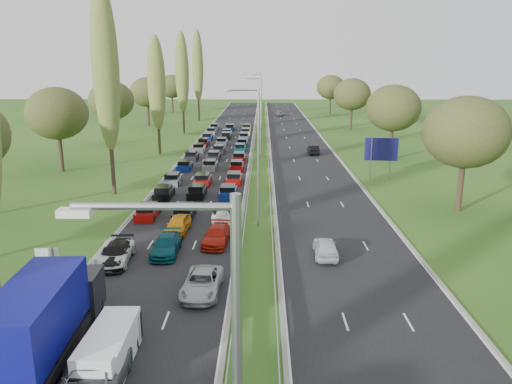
{
  "coord_description": "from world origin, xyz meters",
  "views": [
    {
      "loc": [
        4.9,
        0.92,
        13.84
      ],
      "look_at": [
        4.21,
        49.2,
        1.5
      ],
      "focal_mm": 35.0,
      "sensor_mm": 36.0,
      "label": 1
    }
  ],
  "objects": [
    {
      "name": "direction_sign",
      "position": [
        19.4,
        61.53,
        3.57
      ],
      "size": [
        3.98,
        0.64,
        5.2
      ],
      "color": "gray",
      "rests_on": "ground"
    },
    {
      "name": "near_car_6",
      "position": [
        -2.35,
        19.31,
        0.78
      ],
      "size": [
        2.82,
        5.63,
        1.53
      ],
      "primitive_type": "imported",
      "rotation": [
        0.0,
        0.0,
        0.05
      ],
      "color": "slate",
      "rests_on": "near_carriageway"
    },
    {
      "name": "near_carriageway",
      "position": [
        -2.25,
        82.5,
        0.0
      ],
      "size": [
        10.5,
        215.0,
        0.04
      ],
      "primitive_type": "cube",
      "color": "black",
      "rests_on": "ground"
    },
    {
      "name": "near_car_2",
      "position": [
        -5.77,
        34.3,
        0.7
      ],
      "size": [
        2.53,
        5.04,
        1.37
      ],
      "primitive_type": "imported",
      "rotation": [
        0.0,
        0.0,
        0.05
      ],
      "color": "white",
      "rests_on": "near_carriageway"
    },
    {
      "name": "central_reservation",
      "position": [
        4.5,
        82.5,
        0.55
      ],
      "size": [
        2.36,
        215.0,
        0.32
      ],
      "color": "gray",
      "rests_on": "ground"
    },
    {
      "name": "lamp_columns",
      "position": [
        4.5,
        78.0,
        6.0
      ],
      "size": [
        0.18,
        140.18,
        12.0
      ],
      "color": "gray",
      "rests_on": "ground"
    },
    {
      "name": "near_car_10",
      "position": [
        1.13,
        29.46,
        0.7
      ],
      "size": [
        2.46,
        4.98,
        1.36
      ],
      "primitive_type": "imported",
      "rotation": [
        0.0,
        0.0,
        -0.04
      ],
      "color": "#A7ACB1",
      "rests_on": "near_carriageway"
    },
    {
      "name": "woodland_right",
      "position": [
        24.0,
        66.67,
        7.68
      ],
      "size": [
        8.0,
        153.0,
        11.1
      ],
      "color": "#2D2116",
      "rests_on": "ground"
    },
    {
      "name": "white_van_front",
      "position": [
        -2.26,
        21.65,
        0.97
      ],
      "size": [
        1.83,
        4.67,
        1.88
      ],
      "rotation": [
        0.0,
        0.0,
        -0.02
      ],
      "color": "white",
      "rests_on": "near_carriageway"
    },
    {
      "name": "poplar_row",
      "position": [
        -11.5,
        68.17,
        12.39
      ],
      "size": [
        2.8,
        127.8,
        22.44
      ],
      "color": "#2D2116",
      "rests_on": "ground"
    },
    {
      "name": "far_car_0",
      "position": [
        9.58,
        35.77,
        0.74
      ],
      "size": [
        1.81,
        4.26,
        1.44
      ],
      "primitive_type": "imported",
      "rotation": [
        0.0,
        0.0,
        3.11
      ],
      "color": "silver",
      "rests_on": "far_carriageway"
    },
    {
      "name": "near_car_8",
      "position": [
        -2.28,
        40.99,
        0.75
      ],
      "size": [
        1.97,
        4.36,
        1.45
      ],
      "primitive_type": "imported",
      "rotation": [
        0.0,
        0.0,
        -0.06
      ],
      "color": "#C1790C",
      "rests_on": "near_carriageway"
    },
    {
      "name": "near_car_7",
      "position": [
        -2.36,
        36.08,
        0.7
      ],
      "size": [
        1.97,
        4.74,
        1.37
      ],
      "primitive_type": "imported",
      "rotation": [
        0.0,
        0.0,
        0.01
      ],
      "color": "#053F4B",
      "rests_on": "near_carriageway"
    },
    {
      "name": "white_van_rear",
      "position": [
        -2.2,
        21.97,
        0.96
      ],
      "size": [
        1.82,
        4.64,
        1.86
      ],
      "rotation": [
        0.0,
        0.0,
        0.02
      ],
      "color": "white",
      "rests_on": "near_carriageway"
    },
    {
      "name": "ground",
      "position": [
        4.5,
        80.0,
        0.0
      ],
      "size": [
        260.0,
        260.0,
        0.0
      ],
      "primitive_type": "plane",
      "color": "#224C17",
      "rests_on": "ground"
    },
    {
      "name": "near_car_12",
      "position": [
        1.32,
        43.75,
        0.69
      ],
      "size": [
        1.7,
        4.0,
        1.35
      ],
      "primitive_type": "imported",
      "rotation": [
        0.0,
        0.0,
        0.03
      ],
      "color": "silver",
      "rests_on": "near_carriageway"
    },
    {
      "name": "woodland_left",
      "position": [
        -22.0,
        62.63,
        7.68
      ],
      "size": [
        8.0,
        166.0,
        11.1
      ],
      "color": "#2D2116",
      "rests_on": "ground"
    },
    {
      "name": "far_carriageway",
      "position": [
        11.25,
        82.5,
        0.0
      ],
      "size": [
        10.5,
        215.0,
        0.04
      ],
      "primitive_type": "cube",
      "color": "black",
      "rests_on": "ground"
    },
    {
      "name": "traffic_queue_fill",
      "position": [
        -2.24,
        77.41,
        0.44
      ],
      "size": [
        9.03,
        69.47,
        0.8
      ],
      "color": "#A50C0A",
      "rests_on": "ground"
    },
    {
      "name": "far_car_2",
      "position": [
        9.59,
        141.47,
        0.67
      ],
      "size": [
        2.4,
        4.78,
        1.3
      ],
      "primitive_type": "imported",
      "rotation": [
        0.0,
        0.0,
        3.2
      ],
      "color": "slate",
      "rests_on": "far_carriageway"
    },
    {
      "name": "near_car_11",
      "position": [
        1.24,
        38.32,
        0.7
      ],
      "size": [
        2.26,
        4.8,
        1.35
      ],
      "primitive_type": "imported",
      "rotation": [
        0.0,
        0.0,
        -0.08
      ],
      "color": "#A6160A",
      "rests_on": "near_carriageway"
    },
    {
      "name": "blue_lorry",
      "position": [
        -5.54,
        22.5,
        2.11
      ],
      "size": [
        2.7,
        9.72,
        4.1
      ],
      "rotation": [
        0.0,
        0.0,
        0.05
      ],
      "color": "black",
      "rests_on": "near_carriageway"
    },
    {
      "name": "info_sign",
      "position": [
        -9.4,
        31.66,
        1.37
      ],
      "size": [
        1.5,
        0.21,
        2.1
      ],
      "color": "gray",
      "rests_on": "ground"
    },
    {
      "name": "far_car_1",
      "position": [
        12.93,
        79.75,
        0.73
      ],
      "size": [
        1.67,
        4.39,
        1.43
      ],
      "primitive_type": "imported",
      "rotation": [
        0.0,
        0.0,
        3.18
      ],
      "color": "black",
      "rests_on": "far_carriageway"
    },
    {
      "name": "near_car_3",
      "position": [
        -5.62,
        34.22,
        0.72
      ],
      "size": [
        2.17,
        4.9,
        1.4
      ],
      "primitive_type": "imported",
      "rotation": [
        0.0,
        0.0,
        0.04
      ],
      "color": "black",
      "rests_on": "near_carriageway"
    }
  ]
}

